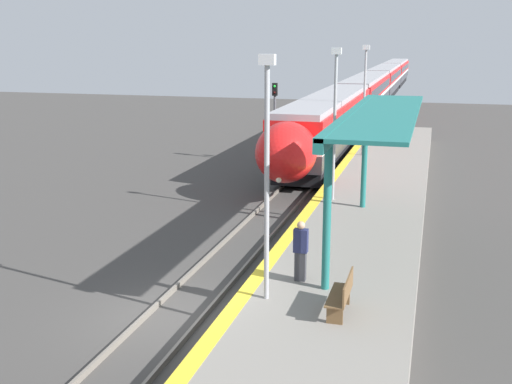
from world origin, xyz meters
The scene contains 12 objects.
ground_plane centered at (0.00, 0.00, 0.00)m, with size 120.00×120.00×0.00m, color #423F3D.
rail_left centered at (-0.72, 0.00, 0.07)m, with size 0.08×90.00×0.15m, color slate.
rail_right centered at (0.72, 0.00, 0.07)m, with size 0.08×90.00×0.15m, color slate.
train centered at (0.00, 53.41, 2.12)m, with size 2.77×85.20×3.70m.
platform_right centered at (3.82, 0.00, 0.46)m, with size 4.26×64.00×0.92m.
platform_bench centered at (4.35, -0.65, 1.38)m, with size 0.44×1.51×0.89m.
person_waiting centered at (3.02, 1.12, 1.73)m, with size 0.36×0.22×1.58m.
railway_signal centered at (-2.58, 20.81, 2.79)m, with size 0.28×0.28×4.58m.
lamppost_near centered at (2.47, -0.25, 4.19)m, with size 0.36×0.20×5.75m.
lamppost_mid centered at (2.47, 9.86, 4.19)m, with size 0.36×0.20×5.75m.
lamppost_far centered at (2.47, 19.96, 4.19)m, with size 0.36×0.20×5.75m.
station_canopy centered at (4.31, 4.87, 4.65)m, with size 2.02×11.26×4.01m.
Camera 1 is at (6.11, -14.19, 7.01)m, focal length 45.00 mm.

